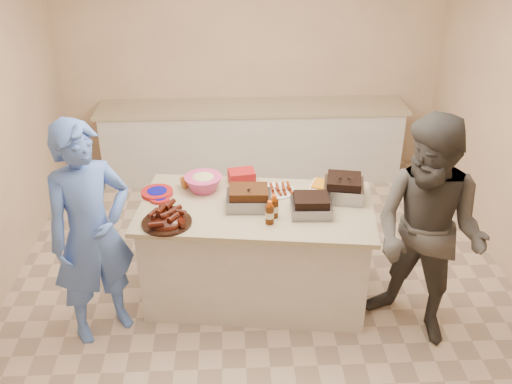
{
  "coord_description": "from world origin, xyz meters",
  "views": [
    {
      "loc": [
        -0.25,
        -4.11,
        3.21
      ],
      "look_at": [
        -0.06,
        -0.07,
        0.99
      ],
      "focal_mm": 40.0,
      "sensor_mm": 36.0,
      "label": 1
    }
  ],
  "objects_px": {
    "bbq_bottle_b": "(274,217)",
    "plastic_cup": "(185,187)",
    "island": "(256,293)",
    "rib_platter": "(167,224)",
    "mustard_bottle": "(239,201)",
    "roasting_pan": "(343,197)",
    "bbq_bottle_a": "(270,223)",
    "coleslaw_bowl": "(204,190)",
    "guest_blue": "(107,327)",
    "guest_gray": "(412,329)"
  },
  "relations": [
    {
      "from": "island",
      "to": "coleslaw_bowl",
      "type": "xyz_separation_m",
      "value": [
        -0.43,
        0.29,
        0.89
      ]
    },
    {
      "from": "rib_platter",
      "to": "bbq_bottle_b",
      "type": "bearing_deg",
      "value": 4.17
    },
    {
      "from": "roasting_pan",
      "to": "bbq_bottle_b",
      "type": "bearing_deg",
      "value": -143.37
    },
    {
      "from": "bbq_bottle_b",
      "to": "plastic_cup",
      "type": "bearing_deg",
      "value": 143.96
    },
    {
      "from": "bbq_bottle_b",
      "to": "island",
      "type": "bearing_deg",
      "value": 126.23
    },
    {
      "from": "bbq_bottle_a",
      "to": "mustard_bottle",
      "type": "relative_size",
      "value": 1.44
    },
    {
      "from": "rib_platter",
      "to": "guest_blue",
      "type": "height_order",
      "value": "rib_platter"
    },
    {
      "from": "rib_platter",
      "to": "coleslaw_bowl",
      "type": "xyz_separation_m",
      "value": [
        0.26,
        0.53,
        0.0
      ]
    },
    {
      "from": "island",
      "to": "rib_platter",
      "type": "relative_size",
      "value": 4.88
    },
    {
      "from": "island",
      "to": "roasting_pan",
      "type": "height_order",
      "value": "roasting_pan"
    },
    {
      "from": "guest_blue",
      "to": "bbq_bottle_a",
      "type": "bearing_deg",
      "value": -30.28
    },
    {
      "from": "rib_platter",
      "to": "roasting_pan",
      "type": "height_order",
      "value": "rib_platter"
    },
    {
      "from": "bbq_bottle_a",
      "to": "bbq_bottle_b",
      "type": "distance_m",
      "value": 0.1
    },
    {
      "from": "roasting_pan",
      "to": "plastic_cup",
      "type": "relative_size",
      "value": 3.55
    },
    {
      "from": "coleslaw_bowl",
      "to": "plastic_cup",
      "type": "bearing_deg",
      "value": 159.51
    },
    {
      "from": "mustard_bottle",
      "to": "plastic_cup",
      "type": "height_order",
      "value": "mustard_bottle"
    },
    {
      "from": "roasting_pan",
      "to": "bbq_bottle_b",
      "type": "xyz_separation_m",
      "value": [
        -0.59,
        -0.28,
        0.0
      ]
    },
    {
      "from": "mustard_bottle",
      "to": "roasting_pan",
      "type": "bearing_deg",
      "value": 1.68
    },
    {
      "from": "island",
      "to": "coleslaw_bowl",
      "type": "distance_m",
      "value": 1.04
    },
    {
      "from": "island",
      "to": "mustard_bottle",
      "type": "relative_size",
      "value": 14.1
    },
    {
      "from": "guest_blue",
      "to": "rib_platter",
      "type": "bearing_deg",
      "value": -20.8
    },
    {
      "from": "rib_platter",
      "to": "mustard_bottle",
      "type": "relative_size",
      "value": 2.89
    },
    {
      "from": "coleslaw_bowl",
      "to": "mustard_bottle",
      "type": "height_order",
      "value": "coleslaw_bowl"
    },
    {
      "from": "bbq_bottle_a",
      "to": "plastic_cup",
      "type": "distance_m",
      "value": 0.92
    },
    {
      "from": "bbq_bottle_a",
      "to": "guest_blue",
      "type": "bearing_deg",
      "value": -175.58
    },
    {
      "from": "mustard_bottle",
      "to": "guest_blue",
      "type": "bearing_deg",
      "value": -157.78
    },
    {
      "from": "coleslaw_bowl",
      "to": "guest_gray",
      "type": "height_order",
      "value": "coleslaw_bowl"
    },
    {
      "from": "bbq_bottle_a",
      "to": "plastic_cup",
      "type": "height_order",
      "value": "bbq_bottle_a"
    },
    {
      "from": "rib_platter",
      "to": "bbq_bottle_b",
      "type": "distance_m",
      "value": 0.83
    },
    {
      "from": "guest_gray",
      "to": "island",
      "type": "bearing_deg",
      "value": -158.77
    },
    {
      "from": "coleslaw_bowl",
      "to": "guest_blue",
      "type": "relative_size",
      "value": 0.18
    },
    {
      "from": "coleslaw_bowl",
      "to": "guest_gray",
      "type": "bearing_deg",
      "value": -25.59
    },
    {
      "from": "rib_platter",
      "to": "bbq_bottle_a",
      "type": "relative_size",
      "value": 2.01
    },
    {
      "from": "mustard_bottle",
      "to": "guest_gray",
      "type": "distance_m",
      "value": 1.75
    },
    {
      "from": "coleslaw_bowl",
      "to": "mustard_bottle",
      "type": "xyz_separation_m",
      "value": [
        0.3,
        -0.21,
        0.0
      ]
    },
    {
      "from": "coleslaw_bowl",
      "to": "guest_blue",
      "type": "bearing_deg",
      "value": -140.72
    },
    {
      "from": "bbq_bottle_b",
      "to": "plastic_cup",
      "type": "distance_m",
      "value": 0.9
    },
    {
      "from": "coleslaw_bowl",
      "to": "mustard_bottle",
      "type": "distance_m",
      "value": 0.36
    },
    {
      "from": "guest_gray",
      "to": "plastic_cup",
      "type": "bearing_deg",
      "value": -161.46
    },
    {
      "from": "guest_gray",
      "to": "mustard_bottle",
      "type": "bearing_deg",
      "value": -159.5
    },
    {
      "from": "roasting_pan",
      "to": "guest_gray",
      "type": "distance_m",
      "value": 1.2
    },
    {
      "from": "guest_blue",
      "to": "island",
      "type": "bearing_deg",
      "value": -17.97
    },
    {
      "from": "bbq_bottle_b",
      "to": "guest_blue",
      "type": "relative_size",
      "value": 0.11
    },
    {
      "from": "rib_platter",
      "to": "bbq_bottle_b",
      "type": "height_order",
      "value": "bbq_bottle_b"
    },
    {
      "from": "roasting_pan",
      "to": "bbq_bottle_b",
      "type": "relative_size",
      "value": 1.66
    },
    {
      "from": "bbq_bottle_a",
      "to": "plastic_cup",
      "type": "bearing_deg",
      "value": 137.78
    },
    {
      "from": "rib_platter",
      "to": "guest_blue",
      "type": "distance_m",
      "value": 1.06
    },
    {
      "from": "rib_platter",
      "to": "guest_blue",
      "type": "bearing_deg",
      "value": -166.1
    },
    {
      "from": "rib_platter",
      "to": "bbq_bottle_a",
      "type": "distance_m",
      "value": 0.79
    },
    {
      "from": "bbq_bottle_a",
      "to": "plastic_cup",
      "type": "relative_size",
      "value": 2.13
    }
  ]
}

